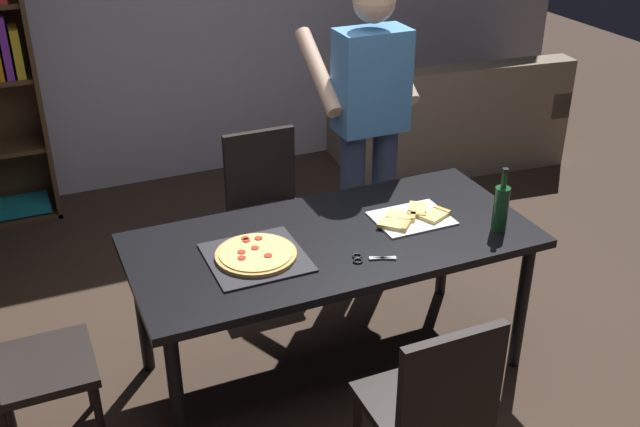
% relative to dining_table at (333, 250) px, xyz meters
% --- Properties ---
extents(ground_plane, '(12.00, 12.00, 0.00)m').
position_rel_dining_table_xyz_m(ground_plane, '(0.00, 0.00, -0.68)').
color(ground_plane, '#38281E').
extents(dining_table, '(1.87, 0.87, 0.75)m').
position_rel_dining_table_xyz_m(dining_table, '(0.00, 0.00, 0.00)').
color(dining_table, black).
rests_on(dining_table, ground_plane).
extents(chair_near_camera, '(0.42, 0.42, 0.90)m').
position_rel_dining_table_xyz_m(chair_near_camera, '(-0.00, -0.92, -0.17)').
color(chair_near_camera, black).
rests_on(chair_near_camera, ground_plane).
extents(chair_far_side, '(0.42, 0.42, 0.90)m').
position_rel_dining_table_xyz_m(chair_far_side, '(0.00, 0.92, -0.17)').
color(chair_far_side, black).
rests_on(chair_far_side, ground_plane).
extents(chair_left_end, '(0.42, 0.42, 0.90)m').
position_rel_dining_table_xyz_m(chair_left_end, '(-1.42, 0.00, -0.17)').
color(chair_left_end, black).
rests_on(chair_left_end, ground_plane).
extents(couch, '(1.78, 1.03, 0.85)m').
position_rel_dining_table_xyz_m(couch, '(1.89, 1.99, -0.38)').
color(couch, gray).
rests_on(couch, ground_plane).
extents(person_serving_pizza, '(0.55, 0.54, 1.75)m').
position_rel_dining_table_xyz_m(person_serving_pizza, '(0.53, 0.70, 0.32)').
color(person_serving_pizza, '#38476B').
rests_on(person_serving_pizza, ground_plane).
extents(pepperoni_pizza_on_tray, '(0.42, 0.42, 0.04)m').
position_rel_dining_table_xyz_m(pepperoni_pizza_on_tray, '(-0.39, -0.04, 0.09)').
color(pepperoni_pizza_on_tray, '#2D2D33').
rests_on(pepperoni_pizza_on_tray, dining_table).
extents(pizza_slices_on_towel, '(0.39, 0.28, 0.03)m').
position_rel_dining_table_xyz_m(pizza_slices_on_towel, '(0.42, 0.00, 0.08)').
color(pizza_slices_on_towel, white).
rests_on(pizza_slices_on_towel, dining_table).
extents(wine_bottle, '(0.07, 0.07, 0.32)m').
position_rel_dining_table_xyz_m(wine_bottle, '(0.74, -0.25, 0.19)').
color(wine_bottle, '#194723').
rests_on(wine_bottle, dining_table).
extents(kitchen_scissors, '(0.20, 0.12, 0.01)m').
position_rel_dining_table_xyz_m(kitchen_scissors, '(0.05, -0.24, 0.08)').
color(kitchen_scissors, silver).
rests_on(kitchen_scissors, dining_table).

